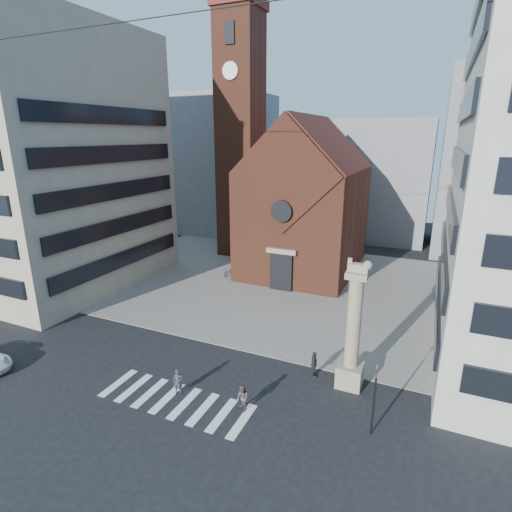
# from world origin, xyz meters

# --- Properties ---
(ground) EXTENTS (120.00, 120.00, 0.00)m
(ground) POSITION_xyz_m (0.00, 0.00, 0.00)
(ground) COLOR black
(ground) RESTS_ON ground
(piazza) EXTENTS (46.00, 30.00, 0.05)m
(piazza) POSITION_xyz_m (0.00, 19.00, 0.03)
(piazza) COLOR gray
(piazza) RESTS_ON ground
(zebra_crossing) EXTENTS (10.20, 3.20, 0.01)m
(zebra_crossing) POSITION_xyz_m (0.55, -3.00, 0.01)
(zebra_crossing) COLOR white
(zebra_crossing) RESTS_ON ground
(church) EXTENTS (12.00, 16.65, 18.00)m
(church) POSITION_xyz_m (0.00, 25.04, 7.98)
(church) COLOR brown
(church) RESTS_ON ground
(campanile) EXTENTS (5.50, 5.50, 31.20)m
(campanile) POSITION_xyz_m (-10.00, 28.00, 15.74)
(campanile) COLOR brown
(campanile) RESTS_ON ground
(building_left) EXTENTS (18.00, 20.00, 26.00)m
(building_left) POSITION_xyz_m (-24.00, 10.00, 13.00)
(building_left) COLOR tan
(building_left) RESTS_ON ground
(bg_block_left) EXTENTS (16.00, 14.00, 22.00)m
(bg_block_left) POSITION_xyz_m (-20.00, 40.00, 11.00)
(bg_block_left) COLOR gray
(bg_block_left) RESTS_ON ground
(bg_block_mid) EXTENTS (14.00, 12.00, 18.00)m
(bg_block_mid) POSITION_xyz_m (6.00, 45.00, 9.00)
(bg_block_mid) COLOR gray
(bg_block_mid) RESTS_ON ground
(bg_block_right) EXTENTS (16.00, 14.00, 24.00)m
(bg_block_right) POSITION_xyz_m (22.00, 42.00, 12.00)
(bg_block_right) COLOR gray
(bg_block_right) RESTS_ON ground
(lion_column) EXTENTS (1.63, 1.60, 8.68)m
(lion_column) POSITION_xyz_m (10.01, 3.00, 3.46)
(lion_column) COLOR tan
(lion_column) RESTS_ON ground
(traffic_light) EXTENTS (0.13, 0.16, 4.30)m
(traffic_light) POSITION_xyz_m (12.00, -1.00, 2.29)
(traffic_light) COLOR black
(traffic_light) RESTS_ON ground
(pedestrian_0) EXTENTS (0.71, 0.58, 1.69)m
(pedestrian_0) POSITION_xyz_m (0.29, -2.30, 0.84)
(pedestrian_0) COLOR #372E40
(pedestrian_0) RESTS_ON ground
(pedestrian_1) EXTENTS (1.01, 0.96, 1.64)m
(pedestrian_1) POSITION_xyz_m (4.71, -2.11, 0.82)
(pedestrian_1) COLOR #5A4F48
(pedestrian_1) RESTS_ON ground
(pedestrian_2) EXTENTS (0.73, 1.16, 1.84)m
(pedestrian_2) POSITION_xyz_m (7.59, 3.00, 0.92)
(pedestrian_2) COLOR #282930
(pedestrian_2) RESTS_ON ground
(scooter_0) EXTENTS (1.08, 1.88, 0.93)m
(scooter_0) POSITION_xyz_m (-6.99, 18.48, 0.52)
(scooter_0) COLOR black
(scooter_0) RESTS_ON piazza
(scooter_1) EXTENTS (0.94, 1.79, 1.04)m
(scooter_1) POSITION_xyz_m (-5.45, 18.48, 0.57)
(scooter_1) COLOR black
(scooter_1) RESTS_ON piazza
(scooter_2) EXTENTS (1.08, 1.88, 0.93)m
(scooter_2) POSITION_xyz_m (-3.91, 18.48, 0.52)
(scooter_2) COLOR black
(scooter_2) RESTS_ON piazza
(scooter_3) EXTENTS (0.94, 1.79, 1.04)m
(scooter_3) POSITION_xyz_m (-2.36, 18.48, 0.57)
(scooter_3) COLOR black
(scooter_3) RESTS_ON piazza
(scooter_4) EXTENTS (1.08, 1.88, 0.93)m
(scooter_4) POSITION_xyz_m (-0.82, 18.48, 0.52)
(scooter_4) COLOR black
(scooter_4) RESTS_ON piazza
(scooter_5) EXTENTS (0.94, 1.79, 1.04)m
(scooter_5) POSITION_xyz_m (0.72, 18.48, 0.57)
(scooter_5) COLOR black
(scooter_5) RESTS_ON piazza
(scooter_6) EXTENTS (1.08, 1.88, 0.93)m
(scooter_6) POSITION_xyz_m (2.26, 18.48, 0.52)
(scooter_6) COLOR black
(scooter_6) RESTS_ON piazza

